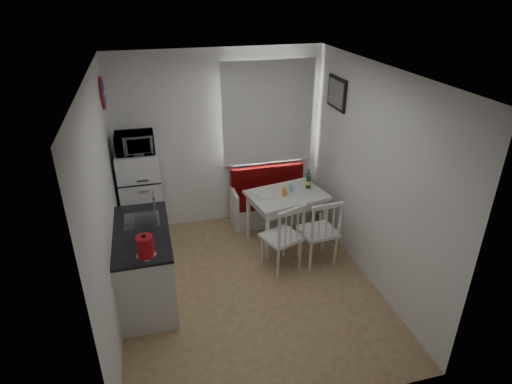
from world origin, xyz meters
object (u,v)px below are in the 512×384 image
Objects in this scene: bench at (269,204)px; microwave at (135,143)px; kitchen_counter at (145,264)px; kettle at (145,246)px; dining_table at (287,199)px; fridge at (142,198)px; wine_bottle at (309,179)px; chair_right at (322,227)px; chair_left at (284,232)px.

microwave reaches higher than bench.
kettle reaches higher than kitchen_counter.
microwave is at bearing 89.06° from kitchen_counter.
bench is at bearing 84.22° from dining_table.
fridge is 4.82× the size of wine_bottle.
wine_bottle is at bearing -52.59° from bench.
kitchen_counter is 1.17× the size of dining_table.
kitchen_counter is 2.33m from bench.
kitchen_counter is 2.59× the size of chair_right.
wine_bottle is at bearing 31.49° from chair_left.
chair_left is 1.03m from wine_bottle.
kettle is (-1.65, -0.59, 0.45)m from chair_left.
kettle is at bearing -157.47° from dining_table.
chair_left reaches higher than dining_table.
dining_table is 2.31m from kettle.
dining_table is 0.82× the size of fridge.
chair_left is 1.15× the size of microwave.
dining_table is at bearing -13.81° from microwave.
kitchen_counter is at bearing 95.28° from kettle.
dining_table is at bearing -164.05° from wine_bottle.
dining_table is 2.01× the size of chair_left.
chair_right reaches higher than bench.
fridge reaches higher than kitchen_counter.
dining_table is 2.00m from fridge.
chair_right is at bearing -20.57° from chair_left.
chair_left is at bearing -121.46° from dining_table.
microwave is 1.79m from kettle.
microwave is (0.02, 1.19, 1.05)m from kitchen_counter.
bench is 2.43× the size of microwave.
fridge is (-2.18, 1.19, 0.10)m from chair_right.
chair_left is at bearing 19.62° from kettle.
wine_bottle is (0.41, -0.53, 0.62)m from bench.
chair_left is 1.97× the size of wine_bottle.
bench is at bearing 3.29° from fridge.
kettle is at bearing -148.93° from wine_bottle.
dining_table is at bearing 33.45° from kettle.
chair_right is (0.50, -0.00, 0.00)m from chair_left.
chair_right is (2.20, 0.05, 0.13)m from kitchen_counter.
microwave is at bearing -175.19° from bench.
bench is at bearing 97.74° from chair_right.
bench is 0.91m from wine_bottle.
microwave reaches higher than chair_right.
wine_bottle is (0.60, 0.77, 0.32)m from chair_left.
bench is at bearing 127.41° from wine_bottle.
bench is at bearing 45.68° from kettle.
wine_bottle is at bearing -10.55° from fridge.
kettle is (0.03, -1.78, 0.35)m from fridge.
chair_left reaches higher than bench.
wine_bottle reaches higher than chair_right.
kettle reaches higher than chair_left.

